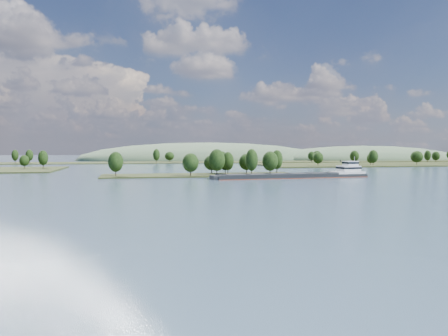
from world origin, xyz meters
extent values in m
plane|color=#384C62|center=(0.00, 120.00, 0.00)|extent=(1800.00, 1800.00, 0.00)
cube|color=black|center=(0.00, 180.00, 0.00)|extent=(100.00, 30.00, 1.20)
cylinder|color=black|center=(23.59, 169.12, 2.74)|extent=(0.50, 0.50, 4.29)
ellipsoid|color=black|center=(23.59, 169.12, 8.19)|extent=(6.39, 6.39, 11.02)
cylinder|color=black|center=(7.39, 191.20, 2.19)|extent=(0.50, 0.50, 3.17)
ellipsoid|color=black|center=(7.39, 191.20, 6.22)|extent=(8.48, 8.48, 8.16)
cylinder|color=black|center=(6.42, 171.69, 2.73)|extent=(0.50, 0.50, 4.25)
ellipsoid|color=black|center=(6.42, 171.69, 8.13)|extent=(8.35, 8.35, 10.93)
cylinder|color=black|center=(13.67, 184.82, 2.35)|extent=(0.50, 0.50, 3.51)
ellipsoid|color=black|center=(13.67, 184.82, 6.82)|extent=(6.27, 6.27, 9.03)
cylinder|color=black|center=(-6.92, 170.13, 2.40)|extent=(0.50, 0.50, 3.60)
ellipsoid|color=black|center=(-6.92, 170.13, 6.98)|extent=(8.10, 8.10, 9.26)
cylinder|color=black|center=(-42.45, 176.58, 2.52)|extent=(0.50, 0.50, 3.84)
ellipsoid|color=black|center=(-42.45, 176.58, 7.40)|extent=(7.26, 7.26, 9.88)
cylinder|color=black|center=(14.26, 181.41, 2.49)|extent=(0.50, 0.50, 3.78)
ellipsoid|color=black|center=(14.26, 181.41, 7.30)|extent=(6.20, 6.20, 9.72)
cylinder|color=black|center=(42.24, 184.67, 2.65)|extent=(0.50, 0.50, 4.10)
ellipsoid|color=black|center=(42.24, 184.67, 7.87)|extent=(6.35, 6.35, 10.55)
cylinder|color=black|center=(33.74, 170.64, 2.54)|extent=(0.50, 0.50, 3.88)
ellipsoid|color=black|center=(33.74, 170.64, 7.48)|extent=(8.10, 8.10, 9.98)
cylinder|color=black|center=(25.53, 185.80, 2.33)|extent=(0.50, 0.50, 3.46)
ellipsoid|color=black|center=(25.53, 185.80, 6.72)|extent=(8.43, 8.43, 8.89)
cylinder|color=black|center=(-92.55, 270.82, 2.76)|extent=(0.50, 0.50, 3.91)
ellipsoid|color=black|center=(-92.55, 270.82, 7.73)|extent=(6.56, 6.56, 10.06)
cylinder|color=black|center=(-104.17, 270.19, 2.25)|extent=(0.50, 0.50, 2.90)
ellipsoid|color=black|center=(-104.17, 270.19, 5.94)|extent=(6.28, 6.28, 7.46)
cube|color=black|center=(230.00, 300.00, 0.00)|extent=(320.00, 90.00, 1.60)
cylinder|color=black|center=(104.93, 270.09, 2.53)|extent=(0.50, 0.50, 3.45)
ellipsoid|color=black|center=(104.93, 270.09, 6.92)|extent=(7.97, 7.97, 8.88)
cylinder|color=black|center=(258.51, 334.62, 2.52)|extent=(0.50, 0.50, 3.44)
ellipsoid|color=black|center=(258.51, 334.62, 6.90)|extent=(7.76, 7.76, 8.85)
cylinder|color=black|center=(195.32, 276.96, 2.65)|extent=(0.50, 0.50, 3.70)
ellipsoid|color=black|center=(195.32, 276.96, 7.35)|extent=(10.04, 10.04, 9.51)
cylinder|color=black|center=(149.51, 266.85, 2.79)|extent=(0.50, 0.50, 3.99)
ellipsoid|color=black|center=(149.51, 266.85, 7.87)|extent=(7.56, 7.56, 10.26)
cylinder|color=black|center=(155.31, 280.59, 2.28)|extent=(0.50, 0.50, 2.95)
ellipsoid|color=black|center=(155.31, 280.59, 6.03)|extent=(5.79, 5.79, 7.60)
cylinder|color=black|center=(160.12, 315.06, 2.69)|extent=(0.50, 0.50, 3.78)
ellipsoid|color=black|center=(160.12, 315.06, 7.49)|extent=(8.25, 8.25, 9.72)
cylinder|color=black|center=(245.69, 330.01, 2.70)|extent=(0.50, 0.50, 3.80)
ellipsoid|color=black|center=(245.69, 330.01, 7.54)|extent=(6.40, 6.40, 9.78)
cube|color=black|center=(0.00, 400.00, 0.00)|extent=(900.00, 60.00, 1.20)
cylinder|color=black|center=(-140.33, 398.34, 2.65)|extent=(0.50, 0.50, 4.10)
ellipsoid|color=black|center=(-140.33, 398.34, 7.86)|extent=(6.25, 6.25, 10.54)
cylinder|color=black|center=(147.45, 379.96, 2.34)|extent=(0.50, 0.50, 3.48)
ellipsoid|color=black|center=(147.45, 379.96, 6.77)|extent=(7.45, 7.45, 8.96)
cylinder|color=black|center=(3.75, 404.59, 2.29)|extent=(0.50, 0.50, 3.38)
ellipsoid|color=black|center=(3.75, 404.59, 6.58)|extent=(9.59, 9.59, 8.69)
cylinder|color=black|center=(170.14, 416.78, 2.43)|extent=(0.50, 0.50, 3.66)
ellipsoid|color=black|center=(170.14, 416.78, 7.08)|extent=(9.64, 9.64, 9.40)
cylinder|color=black|center=(-127.04, 394.66, 2.66)|extent=(0.50, 0.50, 4.12)
ellipsoid|color=black|center=(-127.04, 394.66, 7.90)|extent=(6.95, 6.95, 10.60)
cylinder|color=black|center=(55.56, 388.62, 2.36)|extent=(0.50, 0.50, 3.52)
ellipsoid|color=black|center=(55.56, 388.62, 6.83)|extent=(8.11, 8.11, 9.04)
cylinder|color=black|center=(-10.85, 380.59, 2.77)|extent=(0.50, 0.50, 4.33)
ellipsoid|color=black|center=(-10.85, 380.59, 8.28)|extent=(6.57, 6.57, 11.14)
ellipsoid|color=#41593D|center=(260.00, 470.00, 0.00)|extent=(260.00, 140.00, 36.00)
ellipsoid|color=#41593D|center=(60.00, 500.00, 0.00)|extent=(320.00, 160.00, 44.00)
cube|color=black|center=(39.34, 153.41, 0.47)|extent=(76.35, 16.78, 2.08)
cube|color=maroon|center=(39.34, 153.41, 0.05)|extent=(76.56, 16.99, 0.24)
cube|color=black|center=(31.35, 157.29, 1.80)|extent=(58.50, 6.07, 0.76)
cube|color=black|center=(32.25, 148.05, 1.80)|extent=(58.50, 6.07, 0.76)
cube|color=black|center=(31.80, 152.67, 1.66)|extent=(57.40, 14.00, 0.28)
cube|color=black|center=(11.05, 150.65, 1.94)|extent=(9.24, 8.56, 0.33)
cube|color=black|center=(21.42, 151.66, 1.94)|extent=(9.24, 8.56, 0.33)
cube|color=black|center=(31.80, 152.67, 1.94)|extent=(9.24, 8.56, 0.33)
cube|color=black|center=(42.17, 153.68, 1.94)|extent=(9.24, 8.56, 0.33)
cube|color=black|center=(52.54, 154.69, 1.94)|extent=(9.24, 8.56, 0.33)
cube|color=black|center=(1.15, 149.69, 0.85)|extent=(3.66, 8.76, 1.89)
cylinder|color=black|center=(2.09, 149.78, 2.18)|extent=(0.25, 0.25, 2.08)
cube|color=silver|center=(68.57, 156.25, 2.08)|extent=(15.97, 10.52, 1.14)
cube|color=silver|center=(69.51, 156.35, 3.98)|extent=(10.16, 8.46, 2.84)
cube|color=black|center=(69.51, 156.35, 4.36)|extent=(10.37, 8.67, 0.85)
cube|color=silver|center=(70.46, 156.44, 6.44)|extent=(6.21, 6.21, 2.08)
cube|color=black|center=(70.46, 156.44, 6.82)|extent=(6.42, 6.42, 0.76)
cube|color=silver|center=(70.46, 156.44, 7.58)|extent=(6.62, 6.62, 0.19)
cylinder|color=silver|center=(72.81, 156.67, 8.72)|extent=(0.21, 0.21, 2.46)
cylinder|color=black|center=(66.41, 158.90, 7.77)|extent=(0.52, 0.52, 1.14)
camera|label=1|loc=(-35.78, -40.15, 13.51)|focal=35.00mm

